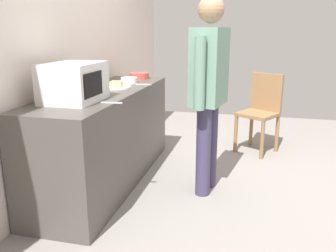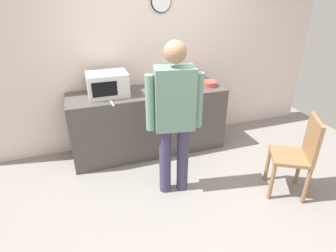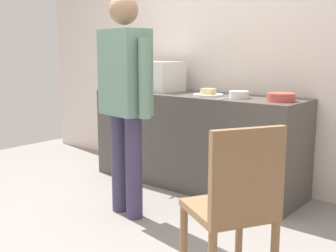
{
  "view_description": "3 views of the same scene",
  "coord_description": "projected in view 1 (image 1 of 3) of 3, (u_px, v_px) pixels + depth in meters",
  "views": [
    {
      "loc": [
        -3.11,
        -0.11,
        1.44
      ],
      "look_at": [
        0.01,
        0.65,
        0.56
      ],
      "focal_mm": 37.49,
      "sensor_mm": 36.0,
      "label": 1
    },
    {
      "loc": [
        -1.02,
        -2.16,
        2.12
      ],
      "look_at": [
        0.0,
        0.79,
        0.56
      ],
      "focal_mm": 29.3,
      "sensor_mm": 36.0,
      "label": 2
    },
    {
      "loc": [
        2.17,
        -2.01,
        1.29
      ],
      "look_at": [
        -0.04,
        0.7,
        0.67
      ],
      "focal_mm": 44.51,
      "sensor_mm": 36.0,
      "label": 3
    }
  ],
  "objects": [
    {
      "name": "salad_bowl",
      "position": [
        129.0,
        80.0,
        3.69
      ],
      "size": [
        0.17,
        0.17,
        0.06
      ],
      "primitive_type": "cylinder",
      "color": "white",
      "rests_on": "kitchen_counter"
    },
    {
      "name": "wooden_chair",
      "position": [
        261.0,
        109.0,
        4.22
      ],
      "size": [
        0.55,
        0.55,
        0.94
      ],
      "color": "olive",
      "rests_on": "ground_plane"
    },
    {
      "name": "fork_utensil",
      "position": [
        112.0,
        103.0,
        2.69
      ],
      "size": [
        0.03,
        0.17,
        0.01
      ],
      "primitive_type": "cube",
      "rotation": [
        0.0,
        0.0,
        1.61
      ],
      "color": "silver",
      "rests_on": "kitchen_counter"
    },
    {
      "name": "person_standing",
      "position": [
        209.0,
        83.0,
        3.02
      ],
      "size": [
        0.58,
        0.31,
        1.71
      ],
      "color": "#3D3658",
      "rests_on": "ground_plane"
    },
    {
      "name": "microwave",
      "position": [
        74.0,
        82.0,
        2.72
      ],
      "size": [
        0.5,
        0.39,
        0.3
      ],
      "color": "silver",
      "rests_on": "kitchen_counter"
    },
    {
      "name": "back_wall",
      "position": [
        71.0,
        45.0,
        3.35
      ],
      "size": [
        5.4,
        0.13,
        2.6
      ],
      "color": "silver",
      "rests_on": "ground_plane"
    },
    {
      "name": "sandwich_plate",
      "position": [
        116.0,
        86.0,
        3.39
      ],
      "size": [
        0.27,
        0.27,
        0.07
      ],
      "color": "white",
      "rests_on": "kitchen_counter"
    },
    {
      "name": "cereal_bowl",
      "position": [
        139.0,
        76.0,
        4.05
      ],
      "size": [
        0.23,
        0.23,
        0.07
      ],
      "primitive_type": "cylinder",
      "color": "#C64C42",
      "rests_on": "kitchen_counter"
    },
    {
      "name": "spoon_utensil",
      "position": [
        144.0,
        84.0,
        3.6
      ],
      "size": [
        0.02,
        0.17,
        0.01
      ],
      "primitive_type": "cube",
      "rotation": [
        0.0,
        0.0,
        1.58
      ],
      "color": "silver",
      "rests_on": "kitchen_counter"
    },
    {
      "name": "kitchen_counter",
      "position": [
        107.0,
        137.0,
        3.36
      ],
      "size": [
        2.12,
        0.62,
        0.9
      ],
      "primitive_type": "cube",
      "color": "#4C4742",
      "rests_on": "ground_plane"
    },
    {
      "name": "ground_plane",
      "position": [
        234.0,
        187.0,
        3.32
      ],
      "size": [
        6.0,
        6.0,
        0.0
      ],
      "primitive_type": "plane",
      "color": "gray"
    }
  ]
}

